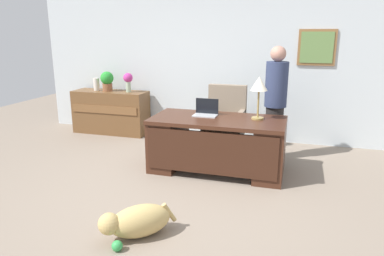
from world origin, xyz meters
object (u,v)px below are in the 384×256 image
(person_standing, at_px, (275,102))
(vase_empty, at_px, (96,84))
(armchair, at_px, (225,123))
(potted_plant, at_px, (107,80))
(dog_lying, at_px, (137,221))
(desk_lamp, at_px, (259,86))
(desk, at_px, (217,143))
(vase_with_flowers, at_px, (128,80))
(credenza, at_px, (111,112))
(dog_toy_ball, at_px, (117,246))
(laptop, at_px, (206,111))

(person_standing, height_order, vase_empty, person_standing)
(armchair, xyz_separation_m, potted_plant, (-2.32, 0.49, 0.51))
(dog_lying, bearing_deg, desk_lamp, 66.30)
(desk, distance_m, vase_with_flowers, 2.46)
(credenza, bearing_deg, dog_toy_ball, -60.48)
(vase_empty, bearing_deg, potted_plant, 0.00)
(dog_lying, bearing_deg, vase_with_flowers, 117.13)
(credenza, distance_m, desk_lamp, 3.20)
(credenza, bearing_deg, armchair, -12.19)
(armchair, height_order, dog_lying, armchair)
(armchair, relative_size, vase_with_flowers, 3.02)
(vase_with_flowers, height_order, vase_empty, vase_with_flowers)
(vase_with_flowers, bearing_deg, vase_empty, 180.00)
(desk_lamp, distance_m, vase_empty, 3.37)
(desk, distance_m, dog_toy_ball, 2.14)
(desk, relative_size, desk_lamp, 3.16)
(laptop, xyz_separation_m, dog_toy_ball, (-0.21, -2.23, -0.74))
(desk_lamp, distance_m, potted_plant, 3.15)
(armchair, distance_m, potted_plant, 2.43)
(dog_lying, distance_m, potted_plant, 3.86)
(armchair, relative_size, potted_plant, 2.91)
(armchair, height_order, vase_with_flowers, vase_with_flowers)
(desk, distance_m, potted_plant, 2.81)
(laptop, distance_m, desk_lamp, 0.80)
(credenza, height_order, laptop, laptop)
(laptop, height_order, desk_lamp, desk_lamp)
(dog_lying, relative_size, vase_empty, 2.73)
(credenza, bearing_deg, potted_plant, 178.22)
(desk, xyz_separation_m, credenza, (-2.35, 1.35, -0.01))
(laptop, relative_size, dog_toy_ball, 3.29)
(person_standing, xyz_separation_m, dog_lying, (-1.03, -2.56, -0.70))
(person_standing, bearing_deg, vase_with_flowers, 167.26)
(desk, xyz_separation_m, desk_lamp, (0.51, 0.14, 0.77))
(desk, bearing_deg, dog_lying, -100.73)
(desk, distance_m, armchair, 0.87)
(desk, bearing_deg, potted_plant, 150.48)
(desk_lamp, bearing_deg, desk, -165.09)
(credenza, distance_m, potted_plant, 0.59)
(dog_toy_ball, bearing_deg, vase_with_flowers, 114.42)
(person_standing, bearing_deg, desk_lamp, -106.17)
(armchair, bearing_deg, vase_empty, 169.05)
(armchair, relative_size, vase_empty, 4.53)
(desk_lamp, height_order, vase_empty, desk_lamp)
(laptop, distance_m, potted_plant, 2.51)
(vase_with_flowers, bearing_deg, credenza, -179.80)
(laptop, bearing_deg, vase_with_flowers, 145.81)
(vase_empty, bearing_deg, vase_with_flowers, 0.00)
(vase_with_flowers, bearing_deg, person_standing, -12.74)
(armchair, height_order, person_standing, person_standing)
(dog_lying, height_order, vase_empty, vase_empty)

